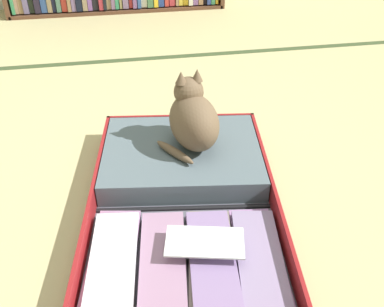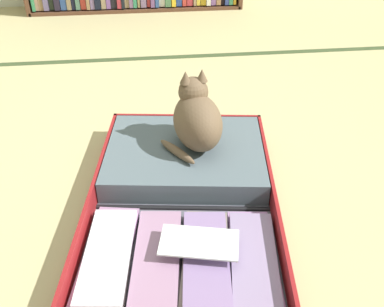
# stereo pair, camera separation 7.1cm
# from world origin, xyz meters

# --- Properties ---
(ground_plane) EXTENTS (10.00, 10.00, 0.00)m
(ground_plane) POSITION_xyz_m (0.00, 0.00, 0.00)
(ground_plane) COLOR tan
(tatami_border) EXTENTS (4.80, 0.05, 0.00)m
(tatami_border) POSITION_xyz_m (0.00, 1.28, 0.00)
(tatami_border) COLOR #384829
(tatami_border) RESTS_ON ground_plane
(open_suitcase) EXTENTS (0.75, 1.07, 0.11)m
(open_suitcase) POSITION_xyz_m (0.13, 0.00, 0.04)
(open_suitcase) COLOR maroon
(open_suitcase) RESTS_ON ground_plane
(black_cat) EXTENTS (0.26, 0.29, 0.29)m
(black_cat) POSITION_xyz_m (0.20, 0.19, 0.22)
(black_cat) COLOR brown
(black_cat) RESTS_ON open_suitcase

